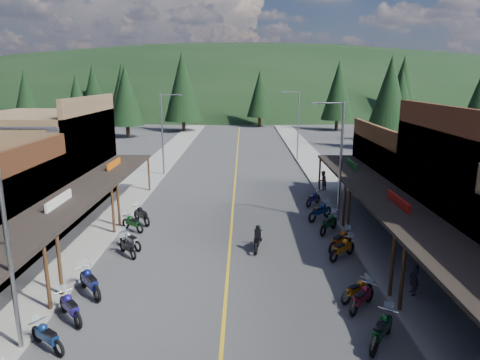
{
  "coord_description": "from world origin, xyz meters",
  "views": [
    {
      "loc": [
        0.76,
        -19.3,
        9.43
      ],
      "look_at": [
        0.56,
        7.62,
        3.0
      ],
      "focal_mm": 32.0,
      "sensor_mm": 36.0,
      "label": 1
    }
  ],
  "objects_px": {
    "bike_west_7": "(90,281)",
    "bike_west_11": "(142,214)",
    "bike_east_6": "(362,296)",
    "bike_east_9": "(341,240)",
    "pedestrian_east_b": "(323,181)",
    "bike_east_5": "(382,328)",
    "pine_10": "(126,95)",
    "bike_west_8": "(128,246)",
    "pine_0": "(26,94)",
    "shop_west_3": "(44,161)",
    "streetlight_2": "(339,157)",
    "pine_3": "(260,94)",
    "pine_11": "(390,96)",
    "bike_east_7": "(357,289)",
    "pine_1": "(123,89)",
    "bike_west_6": "(70,306)",
    "bike_east_11": "(320,211)",
    "bike_west_10": "(132,222)",
    "shop_east_3": "(420,175)",
    "pine_6": "(480,94)",
    "pine_5": "(403,85)",
    "pine_9": "(400,99)",
    "pine_4": "(338,91)",
    "bike_east_8": "(343,247)",
    "pine_8": "(78,104)",
    "streetlight_3": "(297,123)",
    "pine_7": "(94,88)",
    "bike_west_5": "(47,335)",
    "pedestrian_east_a": "(414,277)",
    "pine_2": "(183,86)",
    "streetlight_0": "(10,232)",
    "rider_on_bike": "(258,239)",
    "bike_west_9": "(130,239)",
    "bike_east_12": "(313,198)",
    "streetlight_1": "(164,131)",
    "bike_east_10": "(329,222)"
  },
  "relations": [
    {
      "from": "pine_0",
      "to": "pine_5",
      "type": "bearing_deg",
      "value": 7.7
    },
    {
      "from": "bike_west_11",
      "to": "bike_east_7",
      "type": "bearing_deg",
      "value": -77.64
    },
    {
      "from": "pine_1",
      "to": "bike_west_6",
      "type": "bearing_deg",
      "value": -76.41
    },
    {
      "from": "bike_east_6",
      "to": "bike_east_9",
      "type": "bearing_deg",
      "value": 126.05
    },
    {
      "from": "pine_0",
      "to": "pine_4",
      "type": "relative_size",
      "value": 0.88
    },
    {
      "from": "bike_east_11",
      "to": "rider_on_bike",
      "type": "xyz_separation_m",
      "value": [
        -4.43,
        -5.26,
        -0.05
      ]
    },
    {
      "from": "bike_west_7",
      "to": "bike_west_11",
      "type": "relative_size",
      "value": 1.04
    },
    {
      "from": "pine_10",
      "to": "bike_west_8",
      "type": "bearing_deg",
      "value": -75.31
    },
    {
      "from": "pine_4",
      "to": "pine_11",
      "type": "distance_m",
      "value": 22.09
    },
    {
      "from": "pine_11",
      "to": "bike_east_7",
      "type": "xyz_separation_m",
      "value": [
        -14.29,
        -40.37,
        -6.66
      ]
    },
    {
      "from": "pine_9",
      "to": "bike_west_9",
      "type": "bearing_deg",
      "value": -125.43
    },
    {
      "from": "pine_0",
      "to": "pedestrian_east_b",
      "type": "bearing_deg",
      "value": -44.14
    },
    {
      "from": "streetlight_3",
      "to": "pine_6",
      "type": "bearing_deg",
      "value": 41.05
    },
    {
      "from": "shop_east_3",
      "to": "bike_west_10",
      "type": "xyz_separation_m",
      "value": [
        -19.97,
        -5.07,
        -1.96
      ]
    },
    {
      "from": "streetlight_3",
      "to": "bike_east_10",
      "type": "distance_m",
      "value": 24.3
    },
    {
      "from": "shop_west_3",
      "to": "streetlight_2",
      "type": "xyz_separation_m",
      "value": [
        20.74,
        -3.3,
        0.94
      ]
    },
    {
      "from": "bike_west_9",
      "to": "rider_on_bike",
      "type": "bearing_deg",
      "value": -49.36
    },
    {
      "from": "pine_4",
      "to": "bike_east_9",
      "type": "distance_m",
      "value": 58.4
    },
    {
      "from": "pine_8",
      "to": "bike_east_10",
      "type": "bearing_deg",
      "value": -50.4
    },
    {
      "from": "bike_west_6",
      "to": "pine_7",
      "type": "bearing_deg",
      "value": 66.6
    },
    {
      "from": "pine_1",
      "to": "bike_east_5",
      "type": "distance_m",
      "value": 81.47
    },
    {
      "from": "pine_3",
      "to": "pedestrian_east_a",
      "type": "height_order",
      "value": "pine_3"
    },
    {
      "from": "pine_5",
      "to": "pine_9",
      "type": "distance_m",
      "value": 28.84
    },
    {
      "from": "streetlight_0",
      "to": "bike_east_11",
      "type": "distance_m",
      "value": 19.8
    },
    {
      "from": "pine_9",
      "to": "bike_west_6",
      "type": "xyz_separation_m",
      "value": [
        -30.1,
        -49.03,
        -5.76
      ]
    },
    {
      "from": "shop_west_3",
      "to": "bike_east_9",
      "type": "distance_m",
      "value": 21.78
    },
    {
      "from": "pine_6",
      "to": "bike_east_9",
      "type": "height_order",
      "value": "pine_6"
    },
    {
      "from": "bike_east_12",
      "to": "pedestrian_east_a",
      "type": "distance_m",
      "value": 14.18
    },
    {
      "from": "bike_east_5",
      "to": "pedestrian_east_b",
      "type": "distance_m",
      "value": 21.53
    },
    {
      "from": "bike_west_11",
      "to": "bike_east_11",
      "type": "xyz_separation_m",
      "value": [
        11.98,
        0.8,
        0.02
      ]
    },
    {
      "from": "streetlight_1",
      "to": "streetlight_2",
      "type": "xyz_separation_m",
      "value": [
        13.9,
        -14.0,
        0.0
      ]
    },
    {
      "from": "shop_east_3",
      "to": "pine_6",
      "type": "height_order",
      "value": "pine_6"
    },
    {
      "from": "pine_3",
      "to": "pine_11",
      "type": "height_order",
      "value": "pine_11"
    },
    {
      "from": "pine_3",
      "to": "bike_west_9",
      "type": "distance_m",
      "value": 63.65
    },
    {
      "from": "bike_east_5",
      "to": "pine_0",
      "type": "bearing_deg",
      "value": 158.68
    },
    {
      "from": "bike_east_8",
      "to": "pine_8",
      "type": "bearing_deg",
      "value": 172.68
    },
    {
      "from": "pine_10",
      "to": "bike_west_5",
      "type": "bearing_deg",
      "value": -78.07
    },
    {
      "from": "pine_8",
      "to": "streetlight_0",
      "type": "bearing_deg",
      "value": -71.89
    },
    {
      "from": "pine_10",
      "to": "pine_11",
      "type": "relative_size",
      "value": 0.94
    },
    {
      "from": "streetlight_0",
      "to": "rider_on_bike",
      "type": "relative_size",
      "value": 3.78
    },
    {
      "from": "bike_west_8",
      "to": "bike_west_11",
      "type": "relative_size",
      "value": 0.84
    },
    {
      "from": "pedestrian_east_a",
      "to": "pedestrian_east_b",
      "type": "height_order",
      "value": "pedestrian_east_b"
    },
    {
      "from": "pine_2",
      "to": "pine_6",
      "type": "bearing_deg",
      "value": 6.12
    },
    {
      "from": "bike_east_11",
      "to": "bike_west_10",
      "type": "bearing_deg",
      "value": -122.31
    },
    {
      "from": "pine_1",
      "to": "pine_10",
      "type": "relative_size",
      "value": 1.08
    },
    {
      "from": "pedestrian_east_b",
      "to": "bike_east_5",
      "type": "bearing_deg",
      "value": 43.1
    },
    {
      "from": "bike_west_11",
      "to": "rider_on_bike",
      "type": "distance_m",
      "value": 8.77
    },
    {
      "from": "pine_4",
      "to": "bike_east_12",
      "type": "distance_m",
      "value": 49.96
    },
    {
      "from": "bike_west_5",
      "to": "pine_4",
      "type": "bearing_deg",
      "value": 15.96
    },
    {
      "from": "streetlight_3",
      "to": "pine_7",
      "type": "height_order",
      "value": "pine_7"
    }
  ]
}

